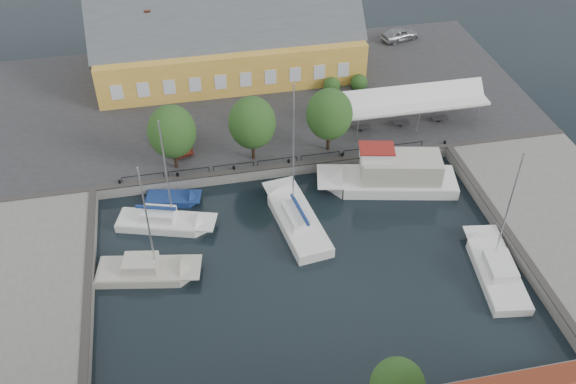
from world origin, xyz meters
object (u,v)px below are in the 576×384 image
object	(u,v)px
car_red	(176,140)
east_boat_c	(496,272)
tent_canopy	(413,101)
warehouse	(223,45)
trawler	(393,177)
west_boat_b	(147,272)
car_silver	(400,34)
center_sailboat	(297,221)
launch_nw	(173,200)
west_boat_a	(164,223)

from	to	relation	value
car_red	east_boat_c	bearing A→B (deg)	-60.10
tent_canopy	car_red	xyz separation A→B (m)	(-22.81, 0.75, -1.92)
warehouse	car_red	xyz separation A→B (m)	(-6.21, -13.11, -2.66)
trawler	west_boat_b	xyz separation A→B (m)	(-21.71, -6.56, -0.76)
car_silver	east_boat_c	bearing A→B (deg)	157.38
tent_canopy	center_sailboat	distance (m)	17.95
trawler	east_boat_c	bearing A→B (deg)	-69.84
east_boat_c	launch_nw	world-z (taller)	east_boat_c
car_silver	trawler	size ratio (longest dim) A/B	0.36
east_boat_c	tent_canopy	bearing A→B (deg)	89.68
warehouse	west_boat_a	size ratio (longest dim) A/B	2.60
warehouse	launch_nw	xyz separation A→B (m)	(-7.10, -19.76, -4.34)
west_boat_b	west_boat_a	bearing A→B (deg)	73.27
car_silver	west_boat_b	bearing A→B (deg)	121.04
car_red	car_silver	bearing A→B (deg)	13.12
east_boat_c	west_boat_b	size ratio (longest dim) A/B	1.05
car_red	center_sailboat	world-z (taller)	center_sailboat
center_sailboat	launch_nw	xyz separation A→B (m)	(-9.95, 5.15, -0.27)
warehouse	east_boat_c	size ratio (longest dim) A/B	2.51
launch_nw	west_boat_a	bearing A→B (deg)	-105.53
tent_canopy	west_boat_a	world-z (taller)	west_boat_a
east_boat_c	west_boat_a	distance (m)	26.63
east_boat_c	launch_nw	distance (m)	27.26
tent_canopy	west_boat_b	distance (m)	30.02
west_boat_b	launch_nw	xyz separation A→B (m)	(2.46, 8.43, -0.17)
tent_canopy	car_silver	distance (m)	18.55
west_boat_b	car_silver	bearing A→B (deg)	45.79
east_boat_c	car_red	bearing A→B (deg)	138.17
launch_nw	center_sailboat	bearing A→B (deg)	-27.38
car_silver	west_boat_b	distance (m)	44.78
car_red	trawler	size ratio (longest dim) A/B	0.36
car_red	trawler	distance (m)	20.26
warehouse	tent_canopy	world-z (taller)	warehouse
car_silver	car_red	world-z (taller)	car_silver
car_silver	center_sailboat	bearing A→B (deg)	132.13
tent_canopy	center_sailboat	bearing A→B (deg)	-141.20
trawler	west_boat_b	distance (m)	22.69
west_boat_b	launch_nw	world-z (taller)	west_boat_b
car_red	west_boat_a	distance (m)	10.02
west_boat_a	launch_nw	size ratio (longest dim) A/B	2.18
center_sailboat	east_boat_c	distance (m)	16.08
tent_canopy	launch_nw	distance (m)	24.68
car_red	east_boat_c	distance (m)	30.50
warehouse	west_boat_a	xyz separation A→B (m)	(-7.96, -22.86, -4.16)
car_silver	east_boat_c	size ratio (longest dim) A/B	0.40
warehouse	west_boat_b	bearing A→B (deg)	-108.73
car_red	launch_nw	bearing A→B (deg)	-115.83
car_silver	car_red	size ratio (longest dim) A/B	0.98
warehouse	west_boat_a	bearing A→B (deg)	-109.19
warehouse	car_red	world-z (taller)	warehouse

